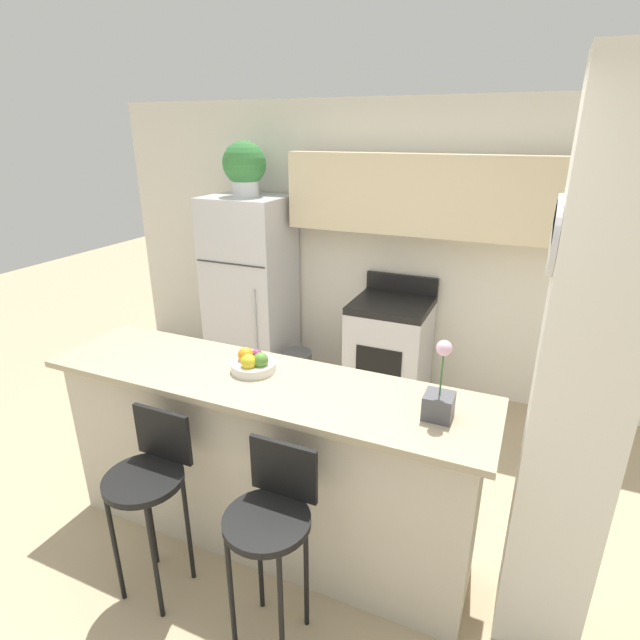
% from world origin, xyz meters
% --- Properties ---
extents(ground_plane, '(14.00, 14.00, 0.00)m').
position_xyz_m(ground_plane, '(0.00, 0.00, 0.00)').
color(ground_plane, tan).
extents(wall_back, '(5.60, 0.38, 2.55)m').
position_xyz_m(wall_back, '(0.16, 2.23, 1.47)').
color(wall_back, silver).
rests_on(wall_back, ground_plane).
extents(pillar_right, '(0.38, 0.32, 2.55)m').
position_xyz_m(pillar_right, '(1.49, 0.02, 1.28)').
color(pillar_right, silver).
rests_on(pillar_right, ground_plane).
extents(counter_bar, '(2.45, 0.63, 1.06)m').
position_xyz_m(counter_bar, '(0.00, 0.00, 0.53)').
color(counter_bar, beige).
rests_on(counter_bar, ground_plane).
extents(refrigerator, '(0.74, 0.66, 1.73)m').
position_xyz_m(refrigerator, '(-1.23, 1.92, 0.86)').
color(refrigerator, silver).
rests_on(refrigerator, ground_plane).
extents(stove_range, '(0.66, 0.66, 1.07)m').
position_xyz_m(stove_range, '(0.18, 1.93, 0.46)').
color(stove_range, silver).
rests_on(stove_range, ground_plane).
extents(bar_stool_left, '(0.39, 0.39, 1.00)m').
position_xyz_m(bar_stool_left, '(-0.34, -0.52, 0.68)').
color(bar_stool_left, black).
rests_on(bar_stool_left, ground_plane).
extents(bar_stool_right, '(0.39, 0.39, 1.00)m').
position_xyz_m(bar_stool_right, '(0.34, -0.52, 0.68)').
color(bar_stool_right, black).
rests_on(bar_stool_right, ground_plane).
extents(potted_plant_on_fridge, '(0.39, 0.39, 0.48)m').
position_xyz_m(potted_plant_on_fridge, '(-1.23, 1.92, 1.98)').
color(potted_plant_on_fridge, silver).
rests_on(potted_plant_on_fridge, refrigerator).
extents(orchid_vase, '(0.13, 0.13, 0.38)m').
position_xyz_m(orchid_vase, '(0.94, 0.00, 1.16)').
color(orchid_vase, '#4C4C51').
rests_on(orchid_vase, counter_bar).
extents(fruit_bowl, '(0.25, 0.25, 0.12)m').
position_xyz_m(fruit_bowl, '(-0.08, 0.06, 1.10)').
color(fruit_bowl, silver).
rests_on(fruit_bowl, counter_bar).
extents(trash_bin, '(0.28, 0.28, 0.38)m').
position_xyz_m(trash_bin, '(-0.64, 1.70, 0.19)').
color(trash_bin, '#59595B').
rests_on(trash_bin, ground_plane).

